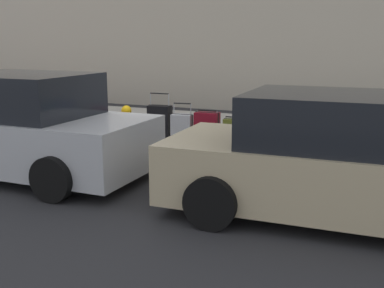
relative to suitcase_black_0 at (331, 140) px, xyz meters
name	(u,v)px	position (x,y,z in m)	size (l,w,h in m)	color
ground_plane	(119,155)	(3.83, 0.74, -0.47)	(40.00, 40.00, 0.00)	#28282B
sidewalk_curb	(175,130)	(3.83, -1.76, -0.40)	(18.00, 5.00, 0.14)	#ADA89E
suitcase_black_0	(331,140)	(0.00, 0.00, 0.00)	(0.41, 0.26, 0.88)	black
suitcase_red_1	(303,140)	(0.47, 0.02, -0.04)	(0.39, 0.25, 0.65)	red
suitcase_teal_2	(278,135)	(0.92, 0.00, 0.02)	(0.36, 0.22, 0.99)	#0F606B
suitcase_navy_3	(254,132)	(1.36, 0.01, 0.04)	(0.37, 0.21, 0.82)	navy
suitcase_olive_4	(233,134)	(1.81, -0.07, -0.05)	(0.35, 0.19, 0.63)	#59601E
suitcase_maroon_5	(207,130)	(2.30, 0.01, 0.01)	(0.47, 0.26, 0.74)	maroon
suitcase_silver_6	(182,130)	(2.82, 0.00, -0.03)	(0.43, 0.29, 0.84)	#9EA0A8
suitcase_black_7	(160,124)	(3.35, -0.06, 0.04)	(0.47, 0.26, 1.01)	black
fire_hydrant	(127,122)	(4.11, -0.03, 0.04)	(0.39, 0.21, 0.71)	#D89E0C
bollard_post	(101,123)	(4.65, 0.12, 0.01)	(0.16, 0.16, 0.68)	brown
parked_car_beige_0	(337,161)	(-0.39, 2.48, 0.25)	(4.28, 2.16, 1.55)	tan
parked_car_silver_1	(22,128)	(4.55, 2.48, 0.30)	(4.29, 2.11, 1.65)	#B2B5BA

